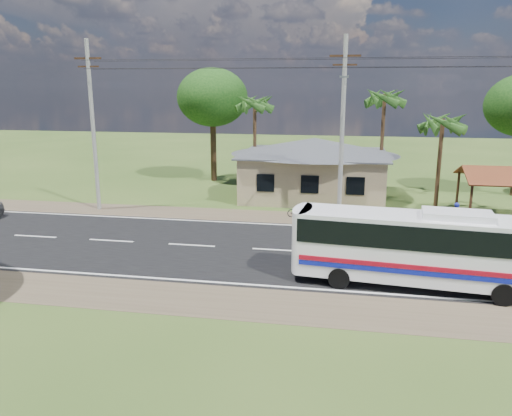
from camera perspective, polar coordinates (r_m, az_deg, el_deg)
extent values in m
plane|color=#2E4719|center=(25.44, 2.40, -4.85)|extent=(120.00, 120.00, 0.00)
cube|color=black|center=(25.44, 2.40, -4.83)|extent=(120.00, 10.00, 0.02)
cube|color=brown|center=(31.63, 3.97, -1.10)|extent=(120.00, 3.00, 0.01)
cube|color=brown|center=(19.47, -0.20, -10.90)|extent=(120.00, 3.00, 0.01)
cube|color=silver|center=(29.89, 3.60, -1.95)|extent=(120.00, 0.15, 0.01)
cube|color=silver|center=(21.08, 0.68, -8.83)|extent=(120.00, 0.15, 0.01)
cube|color=silver|center=(25.44, 2.40, -4.80)|extent=(120.00, 0.15, 0.01)
cube|color=tan|center=(37.53, 6.60, 3.72)|extent=(10.00, 8.00, 3.20)
cube|color=#4C4F54|center=(37.28, 6.67, 6.21)|extent=(10.60, 8.60, 0.10)
pyramid|color=#4C4F54|center=(37.15, 6.72, 7.97)|extent=(12.40, 10.00, 1.20)
cube|color=black|center=(33.89, 1.10, 2.88)|extent=(1.20, 0.08, 1.20)
cube|color=black|center=(33.57, 6.17, 2.70)|extent=(1.20, 0.08, 1.20)
cube|color=black|center=(33.51, 11.30, 2.49)|extent=(1.20, 0.08, 1.20)
cylinder|color=#3C2816|center=(32.25, 23.31, 0.44)|extent=(0.16, 0.16, 2.60)
cylinder|color=#3C2816|center=(35.69, 22.04, 1.77)|extent=(0.16, 0.16, 2.60)
cube|color=brown|center=(33.23, 27.17, 3.23)|extent=(5.20, 2.28, 0.90)
cube|color=brown|center=(35.31, 26.16, 3.88)|extent=(5.20, 2.28, 0.90)
cube|color=#3C2816|center=(34.22, 26.71, 4.14)|extent=(5.20, 0.12, 0.12)
cube|color=#9E9E99|center=(31.75, 25.88, -1.61)|extent=(7.00, 0.30, 0.90)
cylinder|color=#9E9E99|center=(34.51, -18.13, 8.78)|extent=(0.26, 0.26, 11.00)
cube|color=#3C2816|center=(34.45, -18.68, 15.91)|extent=(1.80, 0.12, 0.12)
cube|color=#3C2816|center=(34.43, -18.62, 15.08)|extent=(1.40, 0.10, 0.10)
cylinder|color=#9E9E99|center=(30.51, 9.82, 8.67)|extent=(0.26, 0.26, 11.00)
cube|color=#3C2816|center=(30.44, 10.17, 16.75)|extent=(1.80, 0.12, 0.12)
cube|color=#3C2816|center=(30.41, 10.13, 15.81)|extent=(1.40, 0.10, 0.10)
cylinder|color=gray|center=(29.40, 10.06, 14.53)|extent=(0.08, 2.00, 0.08)
cube|color=gray|center=(28.40, 10.05, 14.56)|extent=(0.50, 0.18, 0.12)
cylinder|color=black|center=(31.49, -5.19, 16.44)|extent=(16.00, 0.02, 0.02)
cylinder|color=black|center=(31.31, 24.52, 15.31)|extent=(15.00, 0.02, 0.02)
cylinder|color=#47301E|center=(35.84, 20.19, 4.75)|extent=(0.28, 0.28, 6.00)
cylinder|color=#47301E|center=(39.74, 14.18, 7.09)|extent=(0.28, 0.28, 7.50)
cylinder|color=#47301E|center=(40.79, -0.14, 7.32)|extent=(0.28, 0.28, 7.00)
cylinder|color=#47301E|center=(43.66, -4.89, 7.01)|extent=(0.50, 0.50, 5.95)
ellipsoid|color=black|center=(43.36, -5.00, 12.49)|extent=(6.00, 6.00, 4.92)
cube|color=white|center=(21.51, 19.35, -4.35)|extent=(10.78, 3.24, 2.65)
cube|color=black|center=(21.32, 19.49, -2.66)|extent=(10.83, 3.29, 0.97)
cube|color=black|center=(21.65, 5.29, -2.51)|extent=(0.30, 2.04, 1.59)
cube|color=maroon|center=(20.61, 19.42, -6.59)|extent=(10.39, 1.05, 0.19)
cube|color=#0D1792|center=(20.68, 19.37, -7.17)|extent=(10.39, 1.05, 0.19)
cube|color=white|center=(21.21, 22.04, -0.74)|extent=(2.78, 1.67, 0.27)
cylinder|color=black|center=(21.00, 9.48, -7.90)|extent=(0.91, 0.39, 0.88)
cylinder|color=black|center=(22.90, 10.05, -6.05)|extent=(0.91, 0.39, 0.88)
cylinder|color=black|center=(21.36, 26.42, -8.84)|extent=(0.91, 0.39, 0.88)
cylinder|color=black|center=(23.23, 25.53, -6.96)|extent=(0.91, 0.39, 0.88)
imported|color=black|center=(31.72, 5.00, -0.33)|extent=(1.63, 0.83, 0.82)
imported|color=#1B2395|center=(30.91, 21.81, -0.88)|extent=(0.64, 0.46, 1.64)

